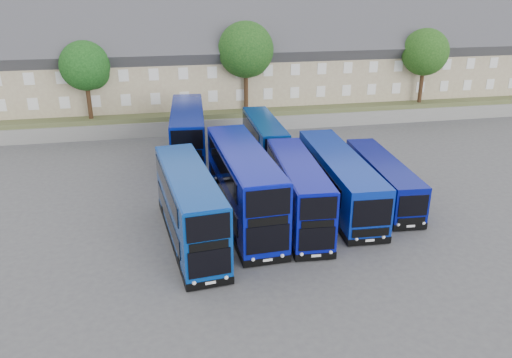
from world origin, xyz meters
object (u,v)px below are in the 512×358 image
at_px(dd_front_mid, 244,187).
at_px(tree_mid, 247,52).
at_px(coach_east_a, 338,180).
at_px(tree_west, 87,67).
at_px(tree_far, 441,42).
at_px(tree_east, 426,54).
at_px(dd_front_left, 190,208).

distance_m(dd_front_mid, tree_mid, 23.36).
xyz_separation_m(coach_east_a, tree_west, (-18.71, 20.32, 5.30)).
bearing_deg(dd_front_mid, tree_far, 40.91).
height_order(coach_east_a, tree_far, tree_far).
relative_size(coach_east_a, tree_east, 1.61).
bearing_deg(coach_east_a, tree_east, 52.32).
bearing_deg(tree_mid, tree_west, -178.21).
xyz_separation_m(coach_east_a, tree_east, (17.29, 20.32, 5.64)).
distance_m(dd_front_left, coach_east_a, 11.39).
distance_m(tree_west, tree_east, 36.00).
height_order(tree_mid, tree_east, tree_mid).
relative_size(dd_front_left, tree_mid, 1.24).
relative_size(coach_east_a, tree_west, 1.72).
xyz_separation_m(coach_east_a, tree_mid, (-2.71, 20.82, 6.32)).
xyz_separation_m(dd_front_left, coach_east_a, (10.81, 3.55, -0.43)).
height_order(tree_west, tree_east, tree_east).
bearing_deg(dd_front_left, dd_front_mid, 24.24).
height_order(dd_front_left, coach_east_a, dd_front_left).
bearing_deg(dd_front_left, tree_west, 102.50).
bearing_deg(tree_far, coach_east_a, -130.44).
relative_size(coach_east_a, tree_mid, 1.43).
bearing_deg(tree_far, tree_west, -170.54).
relative_size(dd_front_left, coach_east_a, 0.86).
distance_m(tree_west, tree_far, 42.58).
xyz_separation_m(dd_front_left, dd_front_mid, (3.71, 2.15, 0.20)).
xyz_separation_m(tree_east, tree_far, (6.00, 7.00, 0.34)).
height_order(dd_front_left, tree_east, tree_east).
height_order(dd_front_left, tree_far, tree_far).
height_order(dd_front_left, tree_mid, tree_mid).
bearing_deg(tree_west, tree_far, 9.46).
distance_m(tree_mid, tree_far, 26.80).
xyz_separation_m(dd_front_left, tree_mid, (8.10, 24.37, 5.88)).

